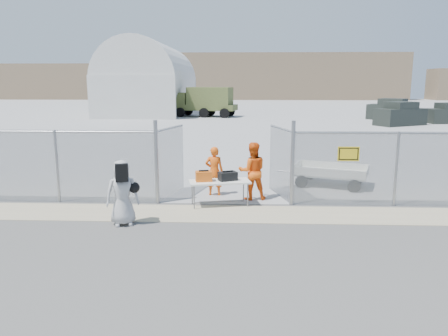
{
  "coord_description": "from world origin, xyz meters",
  "views": [
    {
      "loc": [
        0.53,
        -10.58,
        3.61
      ],
      "look_at": [
        0.0,
        2.0,
        1.1
      ],
      "focal_mm": 35.0,
      "sensor_mm": 36.0,
      "label": 1
    }
  ],
  "objects_px": {
    "folding_table": "(220,193)",
    "visitor": "(122,193)",
    "utility_trailer": "(331,175)",
    "security_worker_right": "(252,171)",
    "security_worker_left": "(214,171)"
  },
  "relations": [
    {
      "from": "folding_table",
      "to": "visitor",
      "type": "height_order",
      "value": "visitor"
    },
    {
      "from": "folding_table",
      "to": "security_worker_right",
      "type": "relative_size",
      "value": 0.98
    },
    {
      "from": "security_worker_right",
      "to": "utility_trailer",
      "type": "height_order",
      "value": "security_worker_right"
    },
    {
      "from": "folding_table",
      "to": "utility_trailer",
      "type": "height_order",
      "value": "utility_trailer"
    },
    {
      "from": "utility_trailer",
      "to": "security_worker_right",
      "type": "bearing_deg",
      "value": -126.01
    },
    {
      "from": "security_worker_left",
      "to": "utility_trailer",
      "type": "xyz_separation_m",
      "value": [
        3.99,
        1.48,
        -0.4
      ]
    },
    {
      "from": "security_worker_right",
      "to": "utility_trailer",
      "type": "distance_m",
      "value": 3.42
    },
    {
      "from": "utility_trailer",
      "to": "visitor",
      "type": "bearing_deg",
      "value": -124.24
    },
    {
      "from": "folding_table",
      "to": "security_worker_left",
      "type": "height_order",
      "value": "security_worker_left"
    },
    {
      "from": "security_worker_left",
      "to": "visitor",
      "type": "xyz_separation_m",
      "value": [
        -2.14,
        -3.02,
        0.05
      ]
    },
    {
      "from": "folding_table",
      "to": "security_worker_left",
      "type": "relative_size",
      "value": 1.11
    },
    {
      "from": "folding_table",
      "to": "visitor",
      "type": "xyz_separation_m",
      "value": [
        -2.37,
        -1.85,
        0.47
      ]
    },
    {
      "from": "visitor",
      "to": "utility_trailer",
      "type": "height_order",
      "value": "visitor"
    },
    {
      "from": "folding_table",
      "to": "visitor",
      "type": "distance_m",
      "value": 3.04
    },
    {
      "from": "folding_table",
      "to": "utility_trailer",
      "type": "xyz_separation_m",
      "value": [
        3.76,
        2.65,
        0.01
      ]
    }
  ]
}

